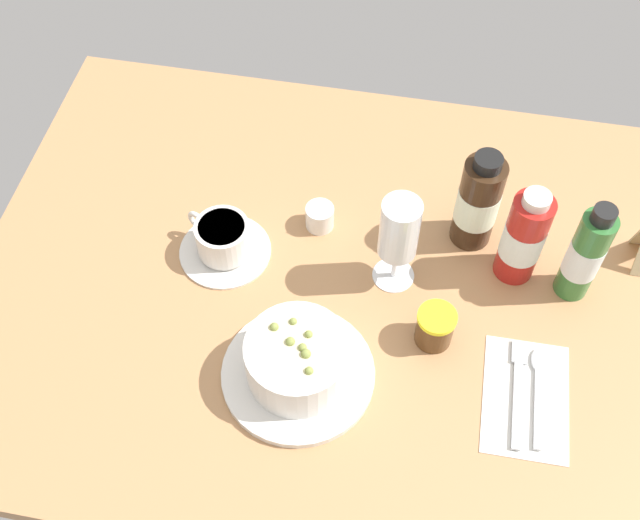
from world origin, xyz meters
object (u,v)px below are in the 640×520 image
object	(u,v)px
porridge_bowl	(298,362)
wine_glass	(399,233)
coffee_cup	(223,240)
creamer_jug	(319,217)
sauce_bottle_green	(585,255)
sauce_bottle_brown	(478,202)
sauce_bottle_red	(524,238)
cutlery_setting	(527,394)
jam_jar	(435,327)

from	to	relation	value
porridge_bowl	wine_glass	xyz separation A→B (cm)	(10.92, 19.30, 6.86)
wine_glass	coffee_cup	bearing A→B (deg)	-179.22
creamer_jug	coffee_cup	bearing A→B (deg)	-149.86
coffee_cup	sauce_bottle_green	size ratio (longest dim) A/B	0.76
sauce_bottle_green	porridge_bowl	bearing A→B (deg)	-149.58
porridge_bowl	sauce_bottle_brown	distance (cm)	36.64
sauce_bottle_red	cutlery_setting	bearing A→B (deg)	-82.24
cutlery_setting	sauce_bottle_brown	world-z (taller)	sauce_bottle_brown
porridge_bowl	jam_jar	size ratio (longest dim) A/B	3.43
sauce_bottle_brown	coffee_cup	bearing A→B (deg)	-164.69
jam_jar	cutlery_setting	bearing A→B (deg)	-25.80
coffee_cup	creamer_jug	bearing A→B (deg)	30.14
porridge_bowl	creamer_jug	distance (cm)	26.94
wine_glass	jam_jar	bearing A→B (deg)	-54.32
sauce_bottle_green	jam_jar	bearing A→B (deg)	-147.35
coffee_cup	wine_glass	world-z (taller)	wine_glass
sauce_bottle_red	sauce_bottle_brown	xyz separation A→B (cm)	(-7.02, 5.32, 0.14)
jam_jar	sauce_bottle_brown	size ratio (longest dim) A/B	0.35
coffee_cup	creamer_jug	world-z (taller)	coffee_cup
wine_glass	sauce_bottle_brown	world-z (taller)	sauce_bottle_brown
cutlery_setting	coffee_cup	world-z (taller)	coffee_cup
sauce_bottle_red	wine_glass	bearing A→B (deg)	-165.77
porridge_bowl	sauce_bottle_green	bearing A→B (deg)	30.42
porridge_bowl	sauce_bottle_green	world-z (taller)	sauce_bottle_green
cutlery_setting	creamer_jug	xyz separation A→B (cm)	(-33.67, 23.92, 1.88)
wine_glass	sauce_bottle_brown	size ratio (longest dim) A/B	0.94
creamer_jug	wine_glass	distance (cm)	17.35
sauce_bottle_red	sauce_bottle_green	world-z (taller)	sauce_bottle_green
sauce_bottle_brown	creamer_jug	bearing A→B (deg)	-174.33
coffee_cup	wine_glass	xyz separation A→B (cm)	(26.44, 0.36, 7.99)
sauce_bottle_green	sauce_bottle_red	bearing A→B (deg)	168.09
coffee_cup	sauce_bottle_red	xyz separation A→B (cm)	(44.34, 4.90, 5.21)
wine_glass	sauce_bottle_green	world-z (taller)	sauce_bottle_green
coffee_cup	creamer_jug	xyz separation A→B (cm)	(13.53, 7.85, -0.83)
porridge_bowl	creamer_jug	world-z (taller)	porridge_bowl
porridge_bowl	sauce_bottle_green	xyz separation A→B (cm)	(37.48, 22.01, 4.48)
porridge_bowl	coffee_cup	distance (cm)	24.52
creamer_jug	sauce_bottle_green	bearing A→B (deg)	-6.91
cutlery_setting	sauce_bottle_green	size ratio (longest dim) A/B	0.96
coffee_cup	sauce_bottle_red	world-z (taller)	sauce_bottle_red
sauce_bottle_red	sauce_bottle_green	bearing A→B (deg)	-11.91
creamer_jug	sauce_bottle_green	distance (cm)	40.29
sauce_bottle_red	coffee_cup	bearing A→B (deg)	-173.70
cutlery_setting	creamer_jug	distance (cm)	41.34
creamer_jug	sauce_bottle_brown	world-z (taller)	sauce_bottle_brown
porridge_bowl	sauce_bottle_green	distance (cm)	43.69
cutlery_setting	sauce_bottle_green	distance (cm)	21.66
porridge_bowl	sauce_bottle_red	xyz separation A→B (cm)	(28.81, 23.84, 4.08)
cutlery_setting	sauce_bottle_brown	bearing A→B (deg)	110.59
wine_glass	sauce_bottle_brown	bearing A→B (deg)	42.19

